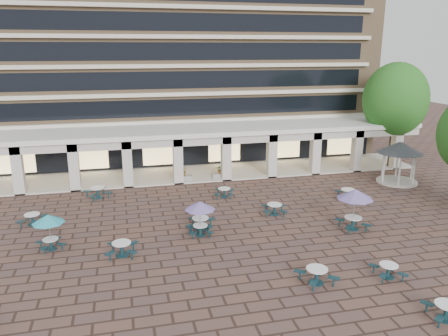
% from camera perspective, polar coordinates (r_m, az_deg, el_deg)
% --- Properties ---
extents(ground, '(120.00, 120.00, 0.00)m').
position_cam_1_polar(ground, '(26.95, 2.15, -9.31)').
color(ground, brown).
rests_on(ground, ground).
extents(apartment_building, '(40.00, 15.50, 25.20)m').
position_cam_1_polar(apartment_building, '(49.52, -5.95, 16.82)').
color(apartment_building, '#977855').
rests_on(apartment_building, ground).
extents(retail_arcade, '(42.00, 6.60, 4.40)m').
position_cam_1_polar(retail_arcade, '(39.81, -3.52, 3.35)').
color(retail_arcade, white).
rests_on(retail_arcade, ground).
extents(picnic_table_1, '(2.00, 2.00, 0.81)m').
position_cam_1_polar(picnic_table_1, '(22.61, 12.02, -13.42)').
color(picnic_table_1, '#122F36').
rests_on(picnic_table_1, ground).
extents(picnic_table_2, '(1.71, 1.71, 0.70)m').
position_cam_1_polar(picnic_table_2, '(24.16, 20.67, -12.31)').
color(picnic_table_2, '#122F36').
rests_on(picnic_table_2, ground).
extents(picnic_table_3, '(1.95, 1.95, 0.76)m').
position_cam_1_polar(picnic_table_3, '(21.74, 27.04, -16.22)').
color(picnic_table_3, '#122F36').
rests_on(picnic_table_3, ground).
extents(picnic_table_4, '(1.84, 1.84, 2.13)m').
position_cam_1_polar(picnic_table_4, '(26.91, -21.97, -6.35)').
color(picnic_table_4, '#122F36').
rests_on(picnic_table_4, ground).
extents(picnic_table_5, '(2.13, 2.13, 0.80)m').
position_cam_1_polar(picnic_table_5, '(28.24, -3.10, -7.08)').
color(picnic_table_5, '#122F36').
rests_on(picnic_table_5, ground).
extents(picnic_table_6, '(1.92, 1.92, 2.21)m').
position_cam_1_polar(picnic_table_6, '(26.82, -3.17, -5.10)').
color(picnic_table_6, '#122F36').
rests_on(picnic_table_6, ground).
extents(picnic_table_7, '(2.00, 2.00, 0.77)m').
position_cam_1_polar(picnic_table_7, '(30.80, 6.62, -5.25)').
color(picnic_table_7, '#122F36').
rests_on(picnic_table_7, ground).
extents(picnic_table_8, '(1.92, 1.92, 0.74)m').
position_cam_1_polar(picnic_table_8, '(31.55, -23.75, -6.03)').
color(picnic_table_8, '#122F36').
rests_on(picnic_table_8, ground).
extents(picnic_table_9, '(1.92, 1.92, 0.80)m').
position_cam_1_polar(picnic_table_9, '(25.45, -13.21, -10.10)').
color(picnic_table_9, '#122F36').
rests_on(picnic_table_9, ground).
extents(picnic_table_10, '(1.88, 1.88, 0.72)m').
position_cam_1_polar(picnic_table_10, '(34.15, 0.03, -3.12)').
color(picnic_table_10, '#122F36').
rests_on(picnic_table_10, ground).
extents(picnic_table_11, '(2.32, 2.32, 2.68)m').
position_cam_1_polar(picnic_table_11, '(28.77, 16.76, -3.49)').
color(picnic_table_11, '#122F36').
rests_on(picnic_table_11, ground).
extents(picnic_table_12, '(2.35, 2.35, 0.87)m').
position_cam_1_polar(picnic_table_12, '(35.31, -16.18, -2.97)').
color(picnic_table_12, '#122F36').
rests_on(picnic_table_12, ground).
extents(picnic_table_13, '(2.02, 2.02, 0.79)m').
position_cam_1_polar(picnic_table_13, '(35.02, 15.87, -3.17)').
color(picnic_table_13, '#122F36').
rests_on(picnic_table_13, ground).
extents(gazebo, '(3.85, 3.85, 3.58)m').
position_cam_1_polar(gazebo, '(40.18, 21.99, 1.93)').
color(gazebo, beige).
rests_on(gazebo, ground).
extents(tree_east_c, '(6.06, 6.06, 10.09)m').
position_cam_1_polar(tree_east_c, '(44.76, 21.49, 8.32)').
color(tree_east_c, '#402D19').
rests_on(tree_east_c, ground).
extents(planter_left, '(1.50, 0.84, 1.36)m').
position_cam_1_polar(planter_left, '(38.34, -5.32, -0.87)').
color(planter_left, '#989893').
rests_on(planter_left, ground).
extents(planter_right, '(1.50, 0.61, 1.26)m').
position_cam_1_polar(planter_right, '(38.93, -0.48, -0.68)').
color(planter_right, '#989893').
rests_on(planter_right, ground).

